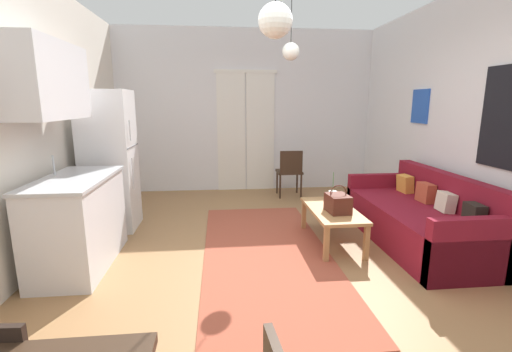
{
  "coord_description": "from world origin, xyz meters",
  "views": [
    {
      "loc": [
        -0.49,
        -3.1,
        1.6
      ],
      "look_at": [
        -0.09,
        0.81,
        0.77
      ],
      "focal_mm": 24.73,
      "sensor_mm": 36.0,
      "label": 1
    }
  ],
  "objects": [
    {
      "name": "bamboo_vase",
      "position": [
        0.79,
        0.7,
        0.51
      ],
      "size": [
        0.1,
        0.1,
        0.41
      ],
      "color": "beige",
      "rests_on": "coffee_table"
    },
    {
      "name": "couch",
      "position": [
        1.79,
        0.52,
        0.27
      ],
      "size": [
        0.88,
        2.0,
        0.81
      ],
      "color": "maroon",
      "rests_on": "ground_plane"
    },
    {
      "name": "pendant_lamp_near",
      "position": [
        -0.06,
        -0.33,
        2.2
      ],
      "size": [
        0.26,
        0.26,
        0.8
      ],
      "color": "black"
    },
    {
      "name": "ground_plane",
      "position": [
        0.0,
        0.0,
        -0.05
      ],
      "size": [
        5.14,
        7.24,
        0.1
      ],
      "primitive_type": "cube",
      "color": "#996D44"
    },
    {
      "name": "wall_back",
      "position": [
        -0.0,
        3.37,
        1.42
      ],
      "size": [
        4.74,
        0.13,
        2.86
      ],
      "color": "silver",
      "rests_on": "ground_plane"
    },
    {
      "name": "pendant_lamp_far",
      "position": [
        0.39,
        1.32,
        2.2
      ],
      "size": [
        0.21,
        0.21,
        0.77
      ],
      "color": "black"
    },
    {
      "name": "handbag",
      "position": [
        0.79,
        0.51,
        0.51
      ],
      "size": [
        0.24,
        0.3,
        0.31
      ],
      "color": "#512319",
      "rests_on": "coffee_table"
    },
    {
      "name": "accent_chair",
      "position": [
        0.69,
        2.7,
        0.46
      ],
      "size": [
        0.42,
        0.4,
        0.81
      ],
      "rotation": [
        0.0,
        0.0,
        3.13
      ],
      "color": "#382619",
      "rests_on": "ground_plane"
    },
    {
      "name": "refrigerator",
      "position": [
        -1.87,
        1.42,
        0.87
      ],
      "size": [
        0.61,
        0.58,
        1.75
      ],
      "color": "white",
      "rests_on": "ground_plane"
    },
    {
      "name": "coffee_table",
      "position": [
        0.78,
        0.64,
        0.36
      ],
      "size": [
        0.5,
        1.05,
        0.41
      ],
      "color": "#B27F4C",
      "rests_on": "ground_plane"
    },
    {
      "name": "area_rug",
      "position": [
        -0.01,
        0.41,
        0.01
      ],
      "size": [
        1.33,
        3.21,
        0.01
      ],
      "primitive_type": "cube",
      "color": "#9E4733",
      "rests_on": "ground_plane"
    },
    {
      "name": "kitchen_counter",
      "position": [
        -1.92,
        0.35,
        0.82
      ],
      "size": [
        0.6,
        1.24,
        2.14
      ],
      "color": "silver",
      "rests_on": "ground_plane"
    }
  ]
}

